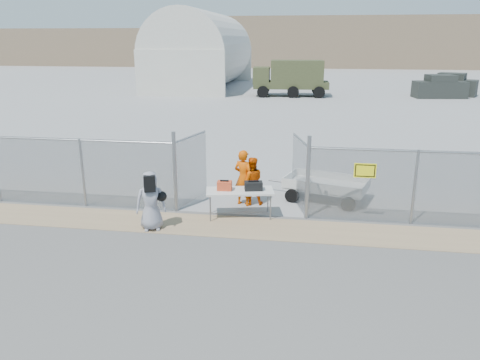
% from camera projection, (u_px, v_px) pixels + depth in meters
% --- Properties ---
extents(ground, '(160.00, 160.00, 0.00)m').
position_uv_depth(ground, '(229.00, 241.00, 12.37)').
color(ground, '#474545').
extents(tarmac_inside, '(160.00, 80.00, 0.01)m').
position_uv_depth(tarmac_inside, '(294.00, 87.00, 52.10)').
color(tarmac_inside, gray).
rests_on(tarmac_inside, ground).
extents(dirt_strip, '(44.00, 1.60, 0.01)m').
position_uv_depth(dirt_strip, '(235.00, 227.00, 13.32)').
color(dirt_strip, '#9A805E').
rests_on(dirt_strip, ground).
extents(distant_hills, '(140.00, 6.00, 9.00)m').
position_uv_depth(distant_hills, '(331.00, 42.00, 84.12)').
color(distant_hills, '#7F684F').
rests_on(distant_hills, ground).
extents(chain_link_fence, '(40.00, 0.20, 2.20)m').
position_uv_depth(chain_link_fence, '(240.00, 180.00, 13.94)').
color(chain_link_fence, gray).
rests_on(chain_link_fence, ground).
extents(quonset_hangar, '(9.00, 18.00, 8.00)m').
position_uv_depth(quonset_hangar, '(202.00, 50.00, 50.50)').
color(quonset_hangar, beige).
rests_on(quonset_hangar, ground).
extents(folding_table, '(2.11, 1.22, 0.84)m').
position_uv_depth(folding_table, '(240.00, 204.00, 13.96)').
color(folding_table, silver).
rests_on(folding_table, ground).
extents(orange_bag, '(0.44, 0.31, 0.26)m').
position_uv_depth(orange_bag, '(225.00, 186.00, 13.82)').
color(orange_bag, '#DD4A25').
rests_on(orange_bag, folding_table).
extents(black_duffel, '(0.58, 0.41, 0.25)m').
position_uv_depth(black_duffel, '(253.00, 186.00, 13.82)').
color(black_duffel, black).
rests_on(black_duffel, folding_table).
extents(security_worker_left, '(0.78, 0.67, 1.81)m').
position_uv_depth(security_worker_left, '(243.00, 178.00, 14.83)').
color(security_worker_left, '#DD5003').
rests_on(security_worker_left, ground).
extents(security_worker_right, '(0.87, 0.75, 1.57)m').
position_uv_depth(security_worker_right, '(252.00, 181.00, 14.93)').
color(security_worker_right, '#DD5003').
rests_on(security_worker_right, ground).
extents(visitor, '(0.96, 0.78, 1.68)m').
position_uv_depth(visitor, '(151.00, 201.00, 12.93)').
color(visitor, gray).
rests_on(visitor, ground).
extents(utility_trailer, '(3.76, 2.67, 0.82)m').
position_uv_depth(utility_trailer, '(326.00, 188.00, 15.45)').
color(utility_trailer, silver).
rests_on(utility_trailer, ground).
extents(military_truck, '(6.96, 2.90, 3.26)m').
position_uv_depth(military_truck, '(291.00, 78.00, 43.02)').
color(military_truck, '#3F4425').
rests_on(military_truck, ground).
extents(parked_vehicle_near, '(4.66, 2.57, 2.00)m').
position_uv_depth(parked_vehicle_near, '(440.00, 87.00, 41.94)').
color(parked_vehicle_near, '#282C28').
rests_on(parked_vehicle_near, ground).
extents(parked_vehicle_mid, '(4.90, 3.61, 2.02)m').
position_uv_depth(parked_vehicle_mid, '(451.00, 85.00, 43.79)').
color(parked_vehicle_mid, '#282C28').
rests_on(parked_vehicle_mid, ground).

